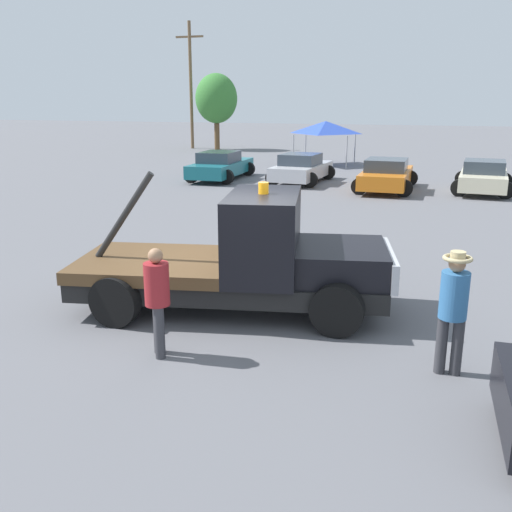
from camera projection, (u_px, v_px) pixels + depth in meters
ground_plane at (230, 308)px, 10.54m from camera, size 160.00×160.00×0.00m
tow_truck at (249, 261)px, 10.25m from camera, size 5.95×3.16×2.51m
person_near_truck at (453, 303)px, 7.77m from camera, size 0.40×0.40×1.78m
person_at_hood at (157, 295)px, 8.37m from camera, size 0.37×0.37×1.67m
parked_car_teal at (221, 166)px, 27.33m from camera, size 2.46×4.81×1.34m
parked_car_silver at (301, 169)px, 26.24m from camera, size 2.62×4.42×1.34m
parked_car_orange at (386, 175)px, 24.03m from camera, size 2.47×4.65×1.34m
parked_car_cream at (483, 177)px, 23.47m from camera, size 2.56×4.47×1.34m
canopy_tent_blue at (326, 127)px, 32.92m from camera, size 3.10×3.10×2.52m
tree_left at (216, 99)px, 42.69m from camera, size 3.14×3.14×5.61m
utility_pole at (191, 83)px, 43.41m from camera, size 2.20×0.24×9.35m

